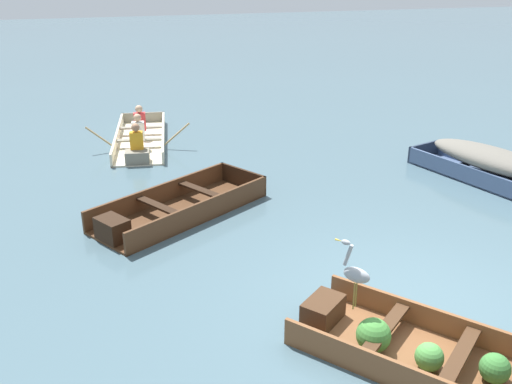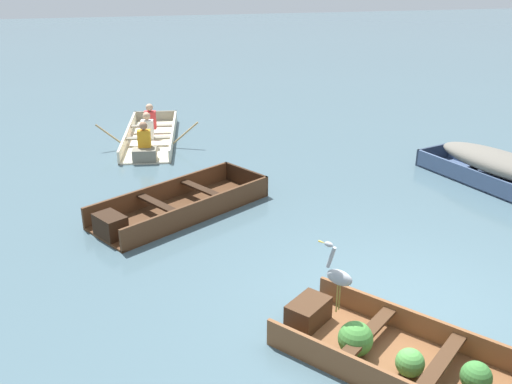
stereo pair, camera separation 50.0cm
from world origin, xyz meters
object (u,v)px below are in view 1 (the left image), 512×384
Objects in this scene: dinghy_wooden_brown_foreground at (411,348)px; skiff_slate_blue_near_moored at (496,164)px; heron_on_dinghy at (355,273)px; rowboat_cream_with_crew at (140,138)px; skiff_dark_varnish_mid_moored at (174,209)px.

skiff_slate_blue_near_moored is (4.35, 4.35, 0.26)m from dinghy_wooden_brown_foreground.
heron_on_dinghy reaches higher than dinghy_wooden_brown_foreground.
dinghy_wooden_brown_foreground is 0.81× the size of rowboat_cream_with_crew.
rowboat_cream_with_crew is at bearing 104.26° from dinghy_wooden_brown_foreground.
rowboat_cream_with_crew reaches higher than skiff_slate_blue_near_moored.
skiff_slate_blue_near_moored is at bearing -33.93° from rowboat_cream_with_crew.
skiff_slate_blue_near_moored is 6.38m from skiff_dark_varnish_mid_moored.
skiff_dark_varnish_mid_moored is at bearing 178.42° from skiff_slate_blue_near_moored.
rowboat_cream_with_crew is at bearing 101.87° from heron_on_dinghy.
heron_on_dinghy is (1.52, -4.02, 0.77)m from skiff_dark_varnish_mid_moored.
dinghy_wooden_brown_foreground is 4.96m from skiff_dark_varnish_mid_moored.
skiff_dark_varnish_mid_moored is 0.93× the size of rowboat_cream_with_crew.
heron_on_dinghy is (-4.85, -3.84, 0.50)m from skiff_slate_blue_near_moored.
heron_on_dinghy is at bearing 133.97° from dinghy_wooden_brown_foreground.
rowboat_cream_with_crew is at bearing 146.07° from skiff_slate_blue_near_moored.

